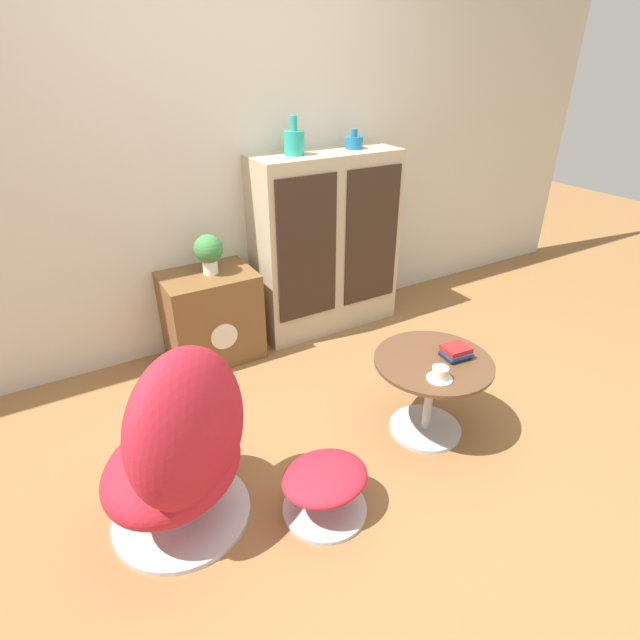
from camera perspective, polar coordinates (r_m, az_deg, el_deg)
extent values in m
plane|color=olive|center=(2.53, 6.11, -16.70)|extent=(12.00, 12.00, 0.00)
cube|color=beige|center=(3.26, -10.67, 19.35)|extent=(6.40, 0.06, 2.60)
cube|color=tan|center=(3.49, 0.63, 8.71)|extent=(1.00, 0.37, 1.23)
cube|color=#332319|center=(3.19, -1.45, 7.96)|extent=(0.42, 0.01, 0.93)
cube|color=#332319|center=(3.45, 5.94, 9.41)|extent=(0.42, 0.01, 0.93)
cube|color=brown|center=(3.27, -12.28, 0.46)|extent=(0.57, 0.42, 0.58)
cylinder|color=beige|center=(3.12, -10.88, -1.87)|extent=(0.17, 0.01, 0.17)
cylinder|color=#B7B7BC|center=(2.41, -15.44, -20.49)|extent=(0.59, 0.59, 0.02)
cylinder|color=#B7B7BC|center=(2.35, -15.67, -19.32)|extent=(0.06, 0.06, 0.12)
ellipsoid|color=#B21E2D|center=(2.21, -16.39, -15.67)|extent=(0.80, 0.79, 0.29)
ellipsoid|color=#B21E2D|center=(1.99, -14.71, -11.68)|extent=(0.72, 0.68, 0.66)
cylinder|color=#B7B7BC|center=(2.35, 0.54, -20.71)|extent=(0.37, 0.37, 0.02)
cylinder|color=#B7B7BC|center=(2.29, 0.55, -19.48)|extent=(0.04, 0.04, 0.13)
ellipsoid|color=#B21E2D|center=(2.21, 0.56, -17.56)|extent=(0.38, 0.32, 0.09)
cylinder|color=#B7B7BC|center=(2.79, 11.90, -11.98)|extent=(0.38, 0.38, 0.02)
cylinder|color=#B7B7BC|center=(2.66, 12.35, -8.48)|extent=(0.04, 0.04, 0.40)
cylinder|color=brown|center=(2.54, 12.84, -4.66)|extent=(0.59, 0.59, 0.02)
cylinder|color=teal|center=(3.21, -2.98, 19.55)|extent=(0.12, 0.12, 0.14)
cylinder|color=teal|center=(3.19, -3.03, 21.56)|extent=(0.04, 0.04, 0.09)
cylinder|color=#196699|center=(3.44, 3.91, 19.57)|extent=(0.12, 0.12, 0.08)
cylinder|color=#196699|center=(3.43, 3.94, 20.59)|extent=(0.04, 0.04, 0.05)
cylinder|color=silver|center=(3.14, -12.42, 5.95)|extent=(0.09, 0.09, 0.08)
sphere|color=#387A3D|center=(3.10, -12.64, 7.94)|extent=(0.17, 0.17, 0.17)
cylinder|color=silver|center=(2.40, 13.49, -6.52)|extent=(0.12, 0.12, 0.01)
cylinder|color=silver|center=(2.38, 13.56, -5.94)|extent=(0.08, 0.08, 0.06)
cube|color=black|center=(2.58, 15.19, -3.92)|extent=(0.14, 0.12, 0.02)
cube|color=#1E478C|center=(2.56, 15.33, -3.64)|extent=(0.14, 0.12, 0.02)
cube|color=red|center=(2.55, 15.29, -3.18)|extent=(0.14, 0.12, 0.03)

